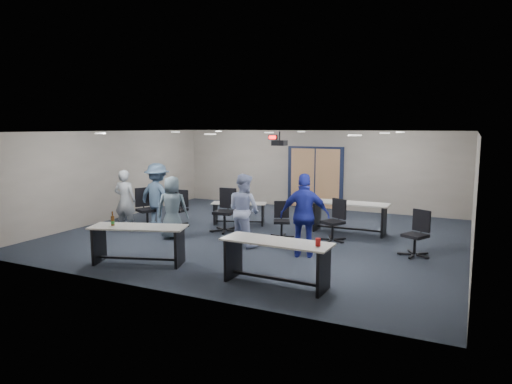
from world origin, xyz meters
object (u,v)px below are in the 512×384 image
at_px(chair_back_a, 178,209).
at_px(table_back_right, 350,212).
at_px(chair_back_b, 224,211).
at_px(person_gray, 125,201).
at_px(chair_loose_left, 147,208).
at_px(chair_back_c, 282,220).
at_px(table_front_left, 138,238).
at_px(table_back_left, 239,210).
at_px(person_lightblue, 244,210).
at_px(chair_back_d, 333,221).
at_px(person_plaid, 172,208).
at_px(person_navy, 305,216).
at_px(person_back, 157,196).
at_px(chair_loose_right, 415,234).
at_px(table_front_right, 277,255).

bearing_deg(chair_back_a, table_back_right, 12.83).
bearing_deg(table_back_right, chair_back_b, -157.29).
relative_size(table_back_right, person_gray, 1.21).
relative_size(table_back_right, chair_loose_left, 1.81).
xyz_separation_m(chair_back_c, chair_loose_left, (-3.83, -0.57, 0.10)).
relative_size(table_front_left, chair_loose_left, 1.84).
relative_size(table_back_right, chair_back_a, 1.98).
distance_m(table_back_left, person_lightblue, 2.45).
xyz_separation_m(chair_back_b, chair_loose_left, (-2.17, -0.54, -0.02)).
height_order(table_front_left, chair_back_d, table_front_left).
distance_m(table_front_left, table_back_right, 5.67).
height_order(table_back_left, person_lightblue, person_lightblue).
relative_size(chair_back_b, chair_back_c, 1.26).
xyz_separation_m(table_back_left, person_plaid, (-0.74, -2.22, 0.36)).
distance_m(chair_back_c, person_plaid, 2.80).
xyz_separation_m(person_navy, person_back, (-4.62, 0.88, 0.00)).
bearing_deg(chair_back_c, table_back_right, 19.10).
relative_size(table_back_right, person_plaid, 1.28).
xyz_separation_m(table_back_right, chair_loose_right, (1.85, -1.61, -0.06)).
bearing_deg(person_lightblue, chair_back_d, -124.29).
height_order(table_front_right, person_back, person_back).
bearing_deg(table_front_right, person_back, 151.40).
distance_m(table_back_right, chair_back_c, 1.93).
bearing_deg(chair_back_c, table_front_right, -92.64).
relative_size(person_plaid, person_navy, 0.87).
xyz_separation_m(chair_back_d, person_navy, (-0.18, -1.58, 0.39)).
bearing_deg(table_front_left, person_back, 102.25).
bearing_deg(chair_back_b, person_gray, -161.95).
xyz_separation_m(chair_back_a, chair_loose_left, (-0.63, -0.57, 0.05)).
bearing_deg(person_lightblue, chair_back_a, -3.15).
bearing_deg(person_plaid, table_front_right, 128.68).
relative_size(chair_back_c, chair_back_d, 0.89).
xyz_separation_m(chair_back_d, person_back, (-4.80, -0.70, 0.39)).
height_order(table_front_left, table_back_left, table_front_left).
bearing_deg(person_navy, person_plaid, -16.84).
xyz_separation_m(chair_back_b, person_back, (-1.88, -0.44, 0.33)).
distance_m(table_back_left, chair_back_d, 3.11).
bearing_deg(table_front_right, table_back_right, 89.70).
height_order(chair_back_d, person_navy, person_navy).
xyz_separation_m(chair_back_c, person_lightblue, (-0.52, -1.10, 0.40)).
bearing_deg(person_plaid, person_lightblue, 161.50).
relative_size(table_front_left, person_back, 1.13).
distance_m(table_front_left, person_gray, 3.22).
bearing_deg(chair_back_a, person_back, -127.42).
xyz_separation_m(chair_back_b, person_plaid, (-0.83, -1.21, 0.21)).
height_order(chair_back_a, person_lightblue, person_lightblue).
xyz_separation_m(table_back_left, chair_back_c, (1.74, -0.98, 0.03)).
bearing_deg(chair_loose_left, table_back_right, -42.68).
bearing_deg(table_back_left, table_back_right, -13.55).
xyz_separation_m(chair_back_b, person_gray, (-2.48, -1.07, 0.26)).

